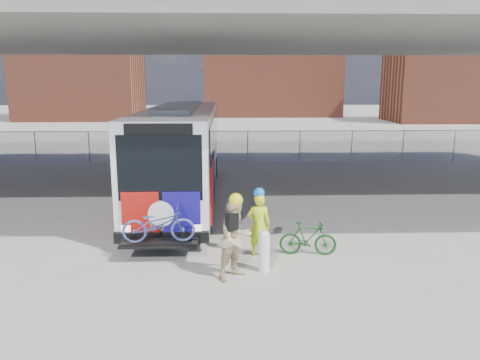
{
  "coord_description": "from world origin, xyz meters",
  "views": [
    {
      "loc": [
        -0.26,
        -14.52,
        4.55
      ],
      "look_at": [
        0.17,
        -0.48,
        1.6
      ],
      "focal_mm": 35.0,
      "sensor_mm": 36.0,
      "label": 1
    }
  ],
  "objects_px": {
    "bus": "(181,146)",
    "bike_parked": "(308,238)",
    "bollard": "(264,249)",
    "cyclist_tan": "(236,238)",
    "cyclist_hivis": "(259,223)"
  },
  "relations": [
    {
      "from": "bus",
      "to": "bike_parked",
      "type": "xyz_separation_m",
      "value": [
        3.92,
        -6.31,
        -1.65
      ]
    },
    {
      "from": "bus",
      "to": "bike_parked",
      "type": "bearing_deg",
      "value": -58.15
    },
    {
      "from": "bollard",
      "to": "bus",
      "type": "bearing_deg",
      "value": 109.82
    },
    {
      "from": "bus",
      "to": "cyclist_tan",
      "type": "height_order",
      "value": "bus"
    },
    {
      "from": "bollard",
      "to": "cyclist_hivis",
      "type": "height_order",
      "value": "cyclist_hivis"
    },
    {
      "from": "cyclist_hivis",
      "to": "bike_parked",
      "type": "distance_m",
      "value": 1.39
    },
    {
      "from": "bus",
      "to": "bollard",
      "type": "distance_m",
      "value": 8.0
    },
    {
      "from": "bollard",
      "to": "cyclist_tan",
      "type": "bearing_deg",
      "value": -153.16
    },
    {
      "from": "cyclist_tan",
      "to": "bus",
      "type": "bearing_deg",
      "value": 64.02
    },
    {
      "from": "bollard",
      "to": "bike_parked",
      "type": "relative_size",
      "value": 0.69
    },
    {
      "from": "bus",
      "to": "bike_parked",
      "type": "height_order",
      "value": "bus"
    },
    {
      "from": "bus",
      "to": "bike_parked",
      "type": "distance_m",
      "value": 7.61
    },
    {
      "from": "bollard",
      "to": "cyclist_tan",
      "type": "relative_size",
      "value": 0.51
    },
    {
      "from": "cyclist_hivis",
      "to": "bike_parked",
      "type": "height_order",
      "value": "cyclist_hivis"
    },
    {
      "from": "bike_parked",
      "to": "cyclist_hivis",
      "type": "bearing_deg",
      "value": 96.83
    }
  ]
}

